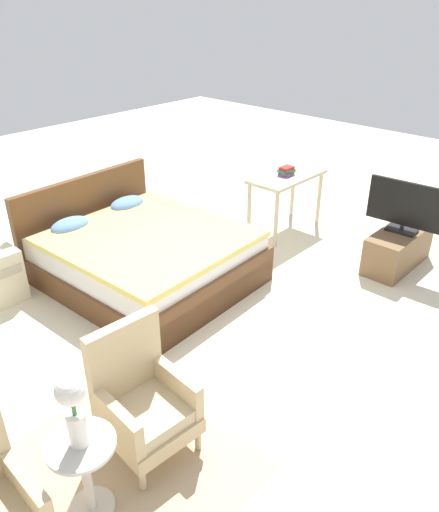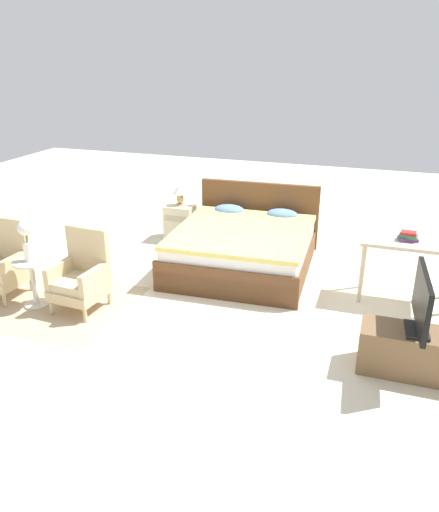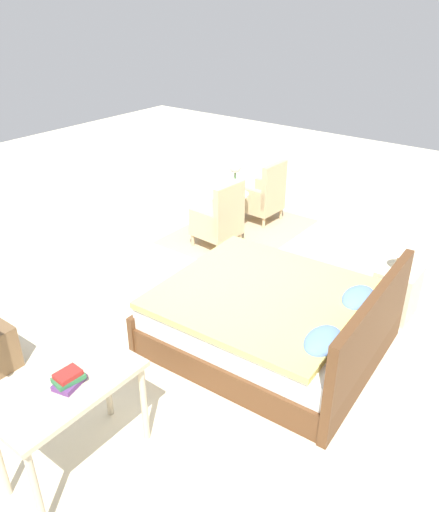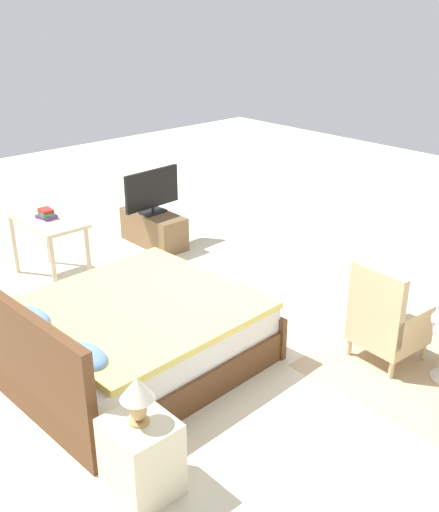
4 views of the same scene
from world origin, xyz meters
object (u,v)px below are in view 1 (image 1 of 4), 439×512
(side_table, at_px, (85,469))
(tv_stand, at_px, (398,248))
(book_stack, at_px, (286,171))
(vanity_desk, at_px, (286,183))
(armchair_by_window_right, at_px, (142,402))
(flower_vase, at_px, (73,404))
(bed, at_px, (143,255))
(tv_flatscreen, at_px, (406,206))

(side_table, distance_m, tv_stand, 4.13)
(tv_stand, relative_size, book_stack, 4.13)
(book_stack, bearing_deg, vanity_desk, -7.81)
(armchair_by_window_right, distance_m, flower_vase, 0.75)
(bed, bearing_deg, side_table, -136.48)
(tv_flatscreen, xyz_separation_m, book_stack, (-0.11, 1.51, 0.08))
(vanity_desk, distance_m, book_stack, 0.16)
(tv_flatscreen, bearing_deg, armchair_by_window_right, 177.72)
(flower_vase, relative_size, tv_stand, 0.50)
(bed, distance_m, flower_vase, 2.79)
(side_table, relative_size, tv_flatscreen, 0.68)
(armchair_by_window_right, height_order, flower_vase, flower_vase)
(vanity_desk, height_order, book_stack, book_stack)
(bed, distance_m, tv_stand, 2.85)
(armchair_by_window_right, distance_m, vanity_desk, 3.76)
(bed, height_order, side_table, bed)
(side_table, relative_size, vanity_desk, 0.55)
(flower_vase, distance_m, book_stack, 4.30)
(vanity_desk, bearing_deg, tv_stand, -86.63)
(flower_vase, bearing_deg, tv_flatscreen, 0.10)
(tv_flatscreen, xyz_separation_m, vanity_desk, (-0.09, 1.51, -0.09))
(bed, relative_size, armchair_by_window_right, 2.31)
(bed, distance_m, tv_flatscreen, 2.88)
(side_table, height_order, tv_flatscreen, tv_flatscreen)
(bed, relative_size, tv_stand, 2.22)
(bed, height_order, book_stack, bed)
(bed, relative_size, vanity_desk, 2.05)
(tv_stand, relative_size, tv_flatscreen, 1.14)
(book_stack, bearing_deg, bed, 169.89)
(flower_vase, height_order, book_stack, flower_vase)
(side_table, bearing_deg, vanity_desk, 20.59)
(armchair_by_window_right, relative_size, side_table, 1.62)
(bed, height_order, tv_stand, bed)
(armchair_by_window_right, relative_size, vanity_desk, 0.88)
(armchair_by_window_right, bearing_deg, vanity_desk, 21.42)
(armchair_by_window_right, height_order, side_table, armchair_by_window_right)
(side_table, height_order, book_stack, book_stack)
(armchair_by_window_right, bearing_deg, flower_vase, -164.84)
(tv_stand, relative_size, vanity_desk, 0.92)
(side_table, xyz_separation_m, tv_stand, (4.13, 0.01, -0.14))
(tv_stand, distance_m, tv_flatscreen, 0.51)
(flower_vase, xyz_separation_m, tv_flatscreen, (4.13, 0.01, -0.13))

